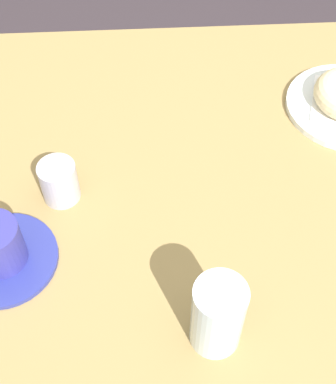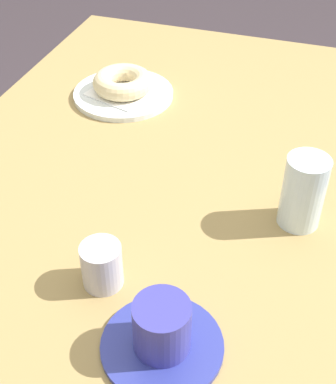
# 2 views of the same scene
# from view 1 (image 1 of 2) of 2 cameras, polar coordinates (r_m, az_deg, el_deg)

# --- Properties ---
(ground_plane) EXTENTS (6.00, 6.00, 0.00)m
(ground_plane) POSITION_cam_1_polar(r_m,az_deg,el_deg) (1.50, 4.16, -15.48)
(ground_plane) COLOR #342B31
(table) EXTENTS (1.20, 0.78, 0.70)m
(table) POSITION_cam_1_polar(r_m,az_deg,el_deg) (0.95, 6.37, -0.98)
(table) COLOR #967B49
(table) RESTS_ON ground_plane
(water_glass) EXTENTS (0.07, 0.07, 0.12)m
(water_glass) POSITION_cam_1_polar(r_m,az_deg,el_deg) (0.69, 5.12, -12.56)
(water_glass) COLOR silver
(water_glass) RESTS_ON table
(sugar_jar) EXTENTS (0.06, 0.06, 0.07)m
(sugar_jar) POSITION_cam_1_polar(r_m,az_deg,el_deg) (0.85, -11.14, 1.04)
(sugar_jar) COLOR #B7B3BD
(sugar_jar) RESTS_ON table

